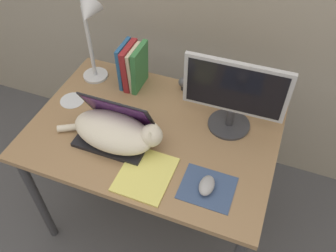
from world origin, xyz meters
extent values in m
cube|color=#93704C|center=(0.00, 0.39, 0.73)|extent=(1.12, 0.77, 0.03)
cylinder|color=#38383D|center=(-0.51, 0.05, 0.36)|extent=(0.04, 0.04, 0.72)
cylinder|color=#38383D|center=(-0.51, 0.72, 0.36)|extent=(0.04, 0.04, 0.72)
cylinder|color=#38383D|center=(0.51, 0.72, 0.36)|extent=(0.04, 0.04, 0.72)
cube|color=black|center=(-0.14, 0.28, 0.76)|extent=(0.32, 0.22, 0.02)
cube|color=#28282D|center=(-0.14, 0.27, 0.77)|extent=(0.26, 0.12, 0.00)
cube|color=black|center=(-0.14, 0.34, 0.87)|extent=(0.32, 0.11, 0.20)
cube|color=#421956|center=(-0.14, 0.34, 0.86)|extent=(0.29, 0.09, 0.18)
ellipsoid|color=beige|center=(-0.13, 0.26, 0.81)|extent=(0.39, 0.24, 0.13)
sphere|color=beige|center=(0.04, 0.28, 0.84)|extent=(0.10, 0.10, 0.10)
cone|color=beige|center=(0.05, 0.31, 0.88)|extent=(0.04, 0.04, 0.03)
cone|color=beige|center=(0.05, 0.25, 0.88)|extent=(0.04, 0.04, 0.03)
cylinder|color=beige|center=(-0.34, 0.26, 0.77)|extent=(0.14, 0.10, 0.03)
cylinder|color=#333338|center=(0.32, 0.54, 0.75)|extent=(0.19, 0.19, 0.01)
cylinder|color=#333338|center=(0.32, 0.54, 0.80)|extent=(0.04, 0.04, 0.09)
cube|color=#B2B2B7|center=(0.32, 0.54, 0.98)|extent=(0.45, 0.03, 0.26)
cube|color=black|center=(0.32, 0.53, 0.98)|extent=(0.41, 0.01, 0.23)
cube|color=#384C75|center=(0.32, 0.17, 0.75)|extent=(0.21, 0.18, 0.00)
ellipsoid|color=#99999E|center=(0.32, 0.17, 0.77)|extent=(0.06, 0.10, 0.04)
cube|color=#285B93|center=(-0.26, 0.65, 0.86)|extent=(0.02, 0.15, 0.23)
cube|color=maroon|center=(-0.23, 0.65, 0.86)|extent=(0.04, 0.16, 0.23)
cube|color=beige|center=(-0.20, 0.65, 0.86)|extent=(0.03, 0.15, 0.22)
cube|color=#387A42|center=(-0.18, 0.65, 0.87)|extent=(0.03, 0.16, 0.24)
cylinder|color=silver|center=(-0.44, 0.64, 0.76)|extent=(0.13, 0.13, 0.01)
cylinder|color=silver|center=(-0.44, 0.64, 0.96)|extent=(0.02, 0.02, 0.39)
cone|color=silver|center=(-0.39, 0.60, 1.15)|extent=(0.11, 0.13, 0.14)
cube|color=#E5DB6B|center=(0.07, 0.14, 0.75)|extent=(0.21, 0.25, 0.01)
cylinder|color=#232328|center=(0.04, 0.70, 0.76)|extent=(0.02, 0.02, 0.02)
sphere|color=#4C4C51|center=(0.04, 0.70, 0.80)|extent=(0.05, 0.05, 0.05)
cylinder|color=silver|center=(-0.45, 0.43, 0.75)|extent=(0.12, 0.12, 0.00)
camera|label=1|loc=(0.46, -0.62, 1.95)|focal=38.00mm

